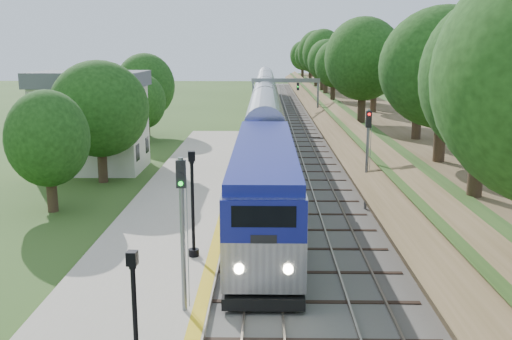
{
  "coord_description": "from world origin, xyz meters",
  "views": [
    {
      "loc": [
        0.06,
        -15.65,
        9.81
      ],
      "look_at": [
        -0.5,
        17.1,
        2.8
      ],
      "focal_mm": 40.0,
      "sensor_mm": 36.0,
      "label": 1
    }
  ],
  "objects_px": {
    "lamppost_far": "(193,210)",
    "signal_platform": "(182,218)",
    "signal_farside": "(367,149)",
    "signal_gantry": "(285,90)",
    "station_building": "(92,120)",
    "train": "(265,108)",
    "lamppost_mid": "(136,334)"
  },
  "relations": [
    {
      "from": "lamppost_mid",
      "to": "signal_farside",
      "type": "bearing_deg",
      "value": 64.18
    },
    {
      "from": "signal_gantry",
      "to": "lamppost_far",
      "type": "xyz_separation_m",
      "value": [
        -5.72,
        -45.7,
        -2.24
      ]
    },
    {
      "from": "station_building",
      "to": "signal_gantry",
      "type": "height_order",
      "value": "station_building"
    },
    {
      "from": "train",
      "to": "lamppost_far",
      "type": "height_order",
      "value": "lamppost_far"
    },
    {
      "from": "lamppost_far",
      "to": "signal_farside",
      "type": "xyz_separation_m",
      "value": [
        9.45,
        8.96,
        1.29
      ]
    },
    {
      "from": "lamppost_far",
      "to": "signal_platform",
      "type": "distance_m",
      "value": 5.72
    },
    {
      "from": "signal_gantry",
      "to": "lamppost_far",
      "type": "distance_m",
      "value": 46.11
    },
    {
      "from": "signal_farside",
      "to": "signal_gantry",
      "type": "bearing_deg",
      "value": 95.8
    },
    {
      "from": "lamppost_far",
      "to": "signal_platform",
      "type": "height_order",
      "value": "signal_platform"
    },
    {
      "from": "lamppost_mid",
      "to": "signal_platform",
      "type": "xyz_separation_m",
      "value": [
        0.52,
        5.38,
        1.62
      ]
    },
    {
      "from": "train",
      "to": "station_building",
      "type": "bearing_deg",
      "value": -118.34
    },
    {
      "from": "station_building",
      "to": "train",
      "type": "distance_m",
      "value": 29.53
    },
    {
      "from": "station_building",
      "to": "train",
      "type": "height_order",
      "value": "station_building"
    },
    {
      "from": "signal_gantry",
      "to": "signal_farside",
      "type": "height_order",
      "value": "signal_farside"
    },
    {
      "from": "lamppost_mid",
      "to": "signal_platform",
      "type": "distance_m",
      "value": 5.64
    },
    {
      "from": "train",
      "to": "signal_farside",
      "type": "relative_size",
      "value": 17.3
    },
    {
      "from": "signal_gantry",
      "to": "train",
      "type": "height_order",
      "value": "signal_gantry"
    },
    {
      "from": "station_building",
      "to": "lamppost_mid",
      "type": "xyz_separation_m",
      "value": [
        10.57,
        -31.64,
        -1.81
      ]
    },
    {
      "from": "station_building",
      "to": "signal_gantry",
      "type": "distance_m",
      "value": 29.94
    },
    {
      "from": "lamppost_far",
      "to": "signal_farside",
      "type": "bearing_deg",
      "value": 43.47
    },
    {
      "from": "station_building",
      "to": "signal_farside",
      "type": "height_order",
      "value": "station_building"
    },
    {
      "from": "lamppost_mid",
      "to": "station_building",
      "type": "bearing_deg",
      "value": 108.48
    },
    {
      "from": "lamppost_far",
      "to": "station_building",
      "type": "bearing_deg",
      "value": 117.43
    },
    {
      "from": "lamppost_mid",
      "to": "signal_platform",
      "type": "height_order",
      "value": "signal_platform"
    },
    {
      "from": "lamppost_mid",
      "to": "train",
      "type": "bearing_deg",
      "value": 86.6
    },
    {
      "from": "lamppost_mid",
      "to": "lamppost_far",
      "type": "relative_size",
      "value": 0.86
    },
    {
      "from": "lamppost_mid",
      "to": "signal_farside",
      "type": "xyz_separation_m",
      "value": [
        9.62,
        19.89,
        1.6
      ]
    },
    {
      "from": "train",
      "to": "lamppost_far",
      "type": "bearing_deg",
      "value": -93.98
    },
    {
      "from": "station_building",
      "to": "lamppost_far",
      "type": "xyz_separation_m",
      "value": [
        10.75,
        -20.71,
        -1.51
      ]
    },
    {
      "from": "signal_platform",
      "to": "lamppost_far",
      "type": "bearing_deg",
      "value": 93.61
    },
    {
      "from": "station_building",
      "to": "signal_farside",
      "type": "distance_m",
      "value": 23.37
    },
    {
      "from": "lamppost_far",
      "to": "signal_platform",
      "type": "relative_size",
      "value": 0.86
    }
  ]
}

